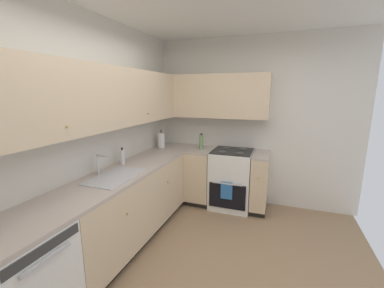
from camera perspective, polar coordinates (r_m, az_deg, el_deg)
The scene contains 15 objects.
wall_back at distance 2.81m, azimuth -25.77°, elevation 0.92°, with size 4.23×0.05×2.64m, color silver.
wall_right at distance 4.06m, azimuth 13.82°, elevation 4.81°, with size 0.05×3.18×2.64m, color silver.
dishwasher at distance 2.38m, azimuth -35.05°, elevation -25.55°, with size 0.60×0.63×0.87m.
lower_cabinets_back at distance 3.18m, azimuth -14.49°, elevation -13.82°, with size 2.08×0.62×0.87m.
countertop_back at distance 3.02m, azimuth -14.91°, elevation -6.17°, with size 3.29×0.60×0.04m, color #B7A89E.
lower_cabinets_right at distance 4.01m, azimuth 7.02°, elevation -8.02°, with size 0.62×1.25×0.87m.
countertop_right at distance 3.88m, azimuth 7.17°, elevation -1.82°, with size 0.60×1.25×0.03m.
oven_range at distance 3.99m, azimuth 9.18°, elevation -7.87°, with size 0.68×0.62×1.05m.
upper_cabinets_back at distance 2.83m, azimuth -20.08°, elevation 9.97°, with size 2.97×0.34×0.67m.
upper_cabinets_right at distance 3.97m, azimuth 4.41°, elevation 11.00°, with size 0.32×1.80×0.67m.
sink at distance 2.83m, azimuth -17.15°, elevation -8.03°, with size 0.68×0.40×0.10m.
faucet at distance 2.90m, azimuth -20.61°, elevation -4.07°, with size 0.07×0.16×0.23m.
soap_bottle at distance 3.23m, azimuth -15.82°, elevation -2.90°, with size 0.05×0.05×0.22m.
paper_towel_roll at distance 4.07m, azimuth -7.14°, elevation 0.87°, with size 0.11×0.11×0.31m.
oil_bottle at distance 3.94m, azimuth 2.15°, elevation 0.53°, with size 0.06×0.06×0.26m.
Camera 1 is at (-1.91, -0.44, 1.80)m, focal length 23.01 mm.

